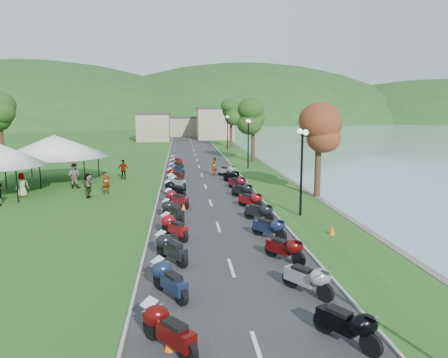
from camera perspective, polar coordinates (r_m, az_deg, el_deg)
name	(u,v)px	position (r m, az deg, el deg)	size (l,w,h in m)	color
road	(199,167)	(46.77, -3.29, 1.62)	(7.00, 120.00, 0.02)	#313133
hills_backdrop	(184,121)	(206.41, -5.20, 7.54)	(360.00, 120.00, 76.00)	#285621
far_building	(180,126)	(91.39, -5.78, 6.91)	(18.00, 16.00, 5.00)	gray
moto_row_left	(175,212)	(24.42, -6.43, -4.28)	(2.60, 48.48, 1.10)	#331411
moto_row_right	(258,212)	(24.26, 4.53, -4.33)	(2.60, 34.26, 1.10)	#331411
vendor_tent_main	(55,159)	(39.54, -21.17, 2.50)	(5.97, 5.97, 4.00)	white
tree_lakeside	(319,143)	(31.13, 12.25, 4.66)	(2.77, 2.77, 7.70)	#28511A
pedestrian_a	(107,194)	(33.18, -15.08, -1.89)	(0.60, 0.44, 1.66)	slate
pedestrian_b	(75,188)	(36.28, -18.91, -1.13)	(0.96, 0.53, 1.98)	slate
traffic_cone_near	(170,342)	(12.18, -7.11, -20.39)	(0.31, 0.31, 0.48)	#F2590C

